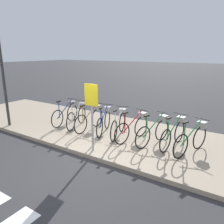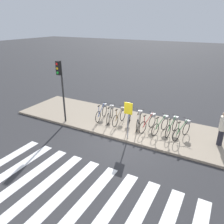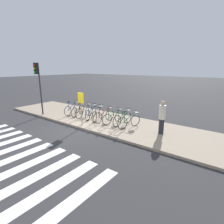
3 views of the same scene
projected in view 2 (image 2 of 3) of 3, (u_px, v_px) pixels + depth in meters
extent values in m
plane|color=#2D2D30|center=(126.00, 143.00, 11.06)|extent=(120.00, 120.00, 0.00)
cube|color=gray|center=(140.00, 127.00, 12.55)|extent=(15.75, 3.76, 0.12)
torus|color=black|center=(98.00, 117.00, 12.87)|extent=(0.12, 0.69, 0.69)
torus|color=black|center=(104.00, 111.00, 13.68)|extent=(0.12, 0.69, 0.69)
cylinder|color=navy|center=(101.00, 110.00, 13.17)|extent=(0.15, 0.96, 0.58)
cylinder|color=navy|center=(99.00, 111.00, 12.86)|extent=(0.04, 0.04, 0.62)
cube|color=black|center=(99.00, 106.00, 12.73)|extent=(0.09, 0.21, 0.04)
cylinder|color=#262626|center=(104.00, 102.00, 13.45)|extent=(0.46, 0.08, 0.02)
cube|color=gray|center=(105.00, 105.00, 13.57)|extent=(0.26, 0.23, 0.18)
torus|color=black|center=(108.00, 119.00, 12.57)|extent=(0.23, 0.67, 0.69)
torus|color=black|center=(112.00, 113.00, 13.43)|extent=(0.23, 0.67, 0.69)
cylinder|color=beige|center=(110.00, 112.00, 12.89)|extent=(0.30, 0.93, 0.58)
cylinder|color=beige|center=(109.00, 113.00, 12.57)|extent=(0.04, 0.04, 0.62)
cube|color=black|center=(109.00, 108.00, 12.44)|extent=(0.12, 0.21, 0.04)
cylinder|color=#262626|center=(112.00, 104.00, 13.20)|extent=(0.45, 0.15, 0.02)
cube|color=gray|center=(112.00, 107.00, 13.32)|extent=(0.29, 0.26, 0.18)
torus|color=black|center=(115.00, 121.00, 12.33)|extent=(0.04, 0.69, 0.69)
torus|color=black|center=(123.00, 115.00, 13.10)|extent=(0.04, 0.69, 0.69)
cylinder|color=olive|center=(119.00, 114.00, 12.61)|extent=(0.04, 0.96, 0.58)
cylinder|color=olive|center=(116.00, 115.00, 12.32)|extent=(0.03, 0.03, 0.62)
cube|color=black|center=(116.00, 110.00, 12.19)|extent=(0.07, 0.20, 0.04)
cylinder|color=#262626|center=(123.00, 106.00, 12.87)|extent=(0.46, 0.03, 0.02)
cube|color=gray|center=(123.00, 109.00, 12.99)|extent=(0.24, 0.20, 0.18)
torus|color=black|center=(128.00, 124.00, 12.03)|extent=(0.25, 0.67, 0.69)
torus|color=black|center=(130.00, 117.00, 12.89)|extent=(0.25, 0.67, 0.69)
cylinder|color=navy|center=(129.00, 116.00, 12.35)|extent=(0.33, 0.93, 0.58)
cylinder|color=navy|center=(128.00, 117.00, 12.03)|extent=(0.04, 0.04, 0.62)
cube|color=black|center=(129.00, 112.00, 11.90)|extent=(0.13, 0.21, 0.04)
cylinder|color=#262626|center=(130.00, 107.00, 12.67)|extent=(0.44, 0.17, 0.02)
cube|color=gray|center=(130.00, 110.00, 12.79)|extent=(0.29, 0.27, 0.18)
torus|color=black|center=(137.00, 126.00, 11.79)|extent=(0.20, 0.68, 0.69)
torus|color=black|center=(140.00, 119.00, 12.64)|extent=(0.20, 0.68, 0.69)
cylinder|color=beige|center=(139.00, 117.00, 12.11)|extent=(0.27, 0.94, 0.58)
cylinder|color=beige|center=(138.00, 119.00, 11.79)|extent=(0.04, 0.04, 0.62)
cube|color=black|center=(138.00, 114.00, 11.66)|extent=(0.12, 0.21, 0.04)
cylinder|color=#262626|center=(140.00, 109.00, 12.41)|extent=(0.45, 0.14, 0.02)
cube|color=gray|center=(140.00, 112.00, 12.53)|extent=(0.28, 0.25, 0.18)
torus|color=black|center=(143.00, 127.00, 11.59)|extent=(0.19, 0.68, 0.69)
torus|color=black|center=(152.00, 122.00, 12.25)|extent=(0.19, 0.68, 0.69)
cylinder|color=red|center=(148.00, 120.00, 11.81)|extent=(0.24, 0.95, 0.58)
cylinder|color=red|center=(144.00, 121.00, 11.56)|extent=(0.04, 0.04, 0.62)
cube|color=black|center=(145.00, 116.00, 11.43)|extent=(0.11, 0.21, 0.04)
cylinder|color=#262626|center=(153.00, 112.00, 12.02)|extent=(0.45, 0.12, 0.02)
cube|color=gray|center=(153.00, 115.00, 12.13)|extent=(0.28, 0.25, 0.18)
torus|color=black|center=(155.00, 130.00, 11.34)|extent=(0.21, 0.68, 0.69)
torus|color=black|center=(165.00, 124.00, 11.98)|extent=(0.21, 0.68, 0.69)
cylinder|color=#267238|center=(160.00, 122.00, 11.55)|extent=(0.28, 0.94, 0.58)
cylinder|color=#267238|center=(157.00, 124.00, 11.31)|extent=(0.04, 0.04, 0.62)
cube|color=black|center=(157.00, 118.00, 11.18)|extent=(0.12, 0.21, 0.04)
cylinder|color=#262626|center=(166.00, 114.00, 11.75)|extent=(0.45, 0.14, 0.02)
cube|color=gray|center=(166.00, 117.00, 11.86)|extent=(0.28, 0.25, 0.18)
torus|color=black|center=(168.00, 132.00, 11.16)|extent=(0.13, 0.69, 0.69)
torus|color=black|center=(175.00, 125.00, 11.87)|extent=(0.13, 0.69, 0.69)
cylinder|color=#267238|center=(172.00, 123.00, 11.41)|extent=(0.16, 0.96, 0.58)
cylinder|color=#267238|center=(169.00, 125.00, 11.14)|extent=(0.04, 0.04, 0.62)
cube|color=black|center=(170.00, 119.00, 11.01)|extent=(0.10, 0.21, 0.04)
cylinder|color=#262626|center=(176.00, 115.00, 11.64)|extent=(0.46, 0.08, 0.02)
cube|color=gray|center=(176.00, 118.00, 11.75)|extent=(0.26, 0.23, 0.18)
torus|color=black|center=(176.00, 135.00, 10.84)|extent=(0.25, 0.67, 0.69)
torus|color=black|center=(186.00, 129.00, 11.44)|extent=(0.25, 0.67, 0.69)
cylinder|color=#267238|center=(182.00, 127.00, 11.04)|extent=(0.33, 0.93, 0.58)
cylinder|color=#267238|center=(178.00, 128.00, 10.81)|extent=(0.04, 0.04, 0.62)
cube|color=black|center=(179.00, 122.00, 10.68)|extent=(0.13, 0.21, 0.04)
cylinder|color=#262626|center=(188.00, 119.00, 11.22)|extent=(0.44, 0.17, 0.02)
cube|color=gray|center=(188.00, 122.00, 11.32)|extent=(0.29, 0.26, 0.18)
cylinder|color=#23232D|center=(220.00, 137.00, 10.49)|extent=(0.26, 0.26, 0.79)
cylinder|color=beige|center=(223.00, 124.00, 10.21)|extent=(0.34, 0.34, 0.70)
cylinder|color=#2D2D2D|center=(63.00, 92.00, 12.44)|extent=(0.10, 0.10, 3.61)
cube|color=black|center=(59.00, 68.00, 11.74)|extent=(0.24, 0.20, 0.75)
sphere|color=red|center=(57.00, 64.00, 11.57)|extent=(0.14, 0.14, 0.14)
sphere|color=gold|center=(57.00, 68.00, 11.66)|extent=(0.14, 0.14, 0.14)
sphere|color=green|center=(58.00, 73.00, 11.75)|extent=(0.14, 0.14, 0.14)
cylinder|color=#99999E|center=(128.00, 121.00, 10.90)|extent=(0.06, 0.06, 1.94)
cube|color=yellow|center=(128.00, 108.00, 10.62)|extent=(0.44, 0.03, 0.60)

